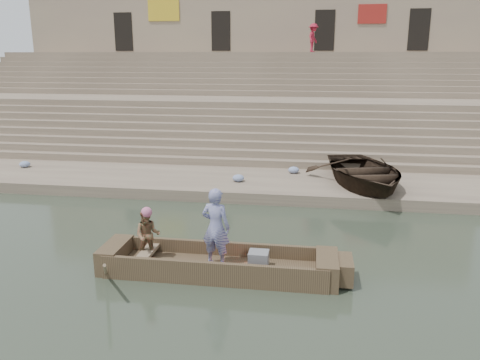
% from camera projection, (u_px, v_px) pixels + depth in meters
% --- Properties ---
extents(ground, '(120.00, 120.00, 0.00)m').
position_uv_depth(ground, '(113.00, 276.00, 11.34)').
color(ground, '#2A3528').
rests_on(ground, ground).
extents(lower_landing, '(32.00, 4.00, 0.40)m').
position_uv_depth(lower_landing, '(195.00, 182.00, 18.94)').
color(lower_landing, gray).
rests_on(lower_landing, ground).
extents(mid_landing, '(32.00, 3.00, 2.80)m').
position_uv_depth(mid_landing, '(228.00, 125.00, 25.81)').
color(mid_landing, gray).
rests_on(mid_landing, ground).
extents(upper_landing, '(32.00, 3.00, 5.20)m').
position_uv_depth(upper_landing, '(247.00, 92.00, 32.20)').
color(upper_landing, gray).
rests_on(upper_landing, ground).
extents(ghat_steps, '(32.00, 11.00, 5.20)m').
position_uv_depth(ghat_steps, '(233.00, 114.00, 27.32)').
color(ghat_steps, gray).
rests_on(ghat_steps, ground).
extents(building_wall, '(32.00, 5.07, 11.20)m').
position_uv_depth(building_wall, '(254.00, 47.00, 35.26)').
color(building_wall, gray).
rests_on(building_wall, ground).
extents(main_rowboat, '(5.00, 1.30, 0.22)m').
position_uv_depth(main_rowboat, '(218.00, 269.00, 11.43)').
color(main_rowboat, brown).
rests_on(main_rowboat, ground).
extents(rowboat_trim, '(6.04, 2.63, 1.94)m').
position_uv_depth(rowboat_trim, '(226.00, 262.00, 11.35)').
color(rowboat_trim, brown).
rests_on(rowboat_trim, ground).
extents(standing_man, '(0.77, 0.59, 1.89)m').
position_uv_depth(standing_man, '(216.00, 227.00, 11.18)').
color(standing_man, navy).
rests_on(standing_man, main_rowboat).
extents(rowing_man, '(0.69, 0.58, 1.27)m').
position_uv_depth(rowing_man, '(148.00, 235.00, 11.55)').
color(rowing_man, '#246D3C').
rests_on(rowing_man, main_rowboat).
extents(television, '(0.46, 0.42, 0.40)m').
position_uv_depth(television, '(258.00, 260.00, 11.21)').
color(television, slate).
rests_on(television, main_rowboat).
extents(beached_rowboat, '(4.66, 5.70, 1.03)m').
position_uv_depth(beached_rowboat, '(364.00, 172.00, 17.56)').
color(beached_rowboat, '#2D2116').
rests_on(beached_rowboat, lower_landing).
extents(pedestrian, '(0.93, 1.26, 1.74)m').
position_uv_depth(pedestrian, '(313.00, 38.00, 30.23)').
color(pedestrian, '#A21B31').
rests_on(pedestrian, upper_landing).
extents(cloth_bundles, '(11.80, 2.08, 0.26)m').
position_uv_depth(cloth_bundles, '(182.00, 170.00, 19.37)').
color(cloth_bundles, '#3F5999').
rests_on(cloth_bundles, lower_landing).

